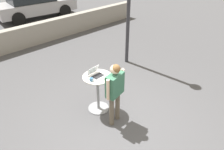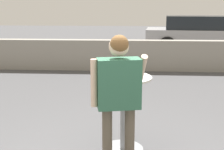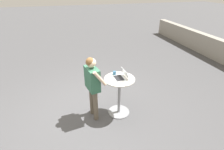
# 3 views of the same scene
# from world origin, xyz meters

# --- Properties ---
(ground_plane) EXTENTS (50.00, 50.00, 0.00)m
(ground_plane) POSITION_xyz_m (0.00, 0.00, 0.00)
(ground_plane) COLOR #4C4C4F
(pavement_kerb) EXTENTS (13.80, 0.35, 0.88)m
(pavement_kerb) POSITION_xyz_m (0.00, 5.92, 0.44)
(pavement_kerb) COLOR gray
(pavement_kerb) RESTS_ON ground_plane
(cafe_table) EXTENTS (0.72, 0.72, 1.00)m
(cafe_table) POSITION_xyz_m (0.11, 0.74, 0.61)
(cafe_table) COLOR gray
(cafe_table) RESTS_ON ground_plane
(laptop) EXTENTS (0.35, 0.34, 0.22)m
(laptop) POSITION_xyz_m (0.11, 0.78, 1.05)
(laptop) COLOR silver
(laptop) RESTS_ON cafe_table
(coffee_mug) EXTENTS (0.11, 0.08, 0.08)m
(coffee_mug) POSITION_xyz_m (-0.12, 0.68, 1.04)
(coffee_mug) COLOR #336084
(coffee_mug) RESTS_ON cafe_table
(standing_person) EXTENTS (0.60, 0.44, 1.59)m
(standing_person) POSITION_xyz_m (0.08, 0.11, 1.01)
(standing_person) COLOR brown
(standing_person) RESTS_ON ground_plane
(parked_car_near_street) EXTENTS (4.49, 2.15, 1.45)m
(parked_car_near_street) POSITION_xyz_m (2.94, 9.47, 0.76)
(parked_car_near_street) COLOR #9E9EA3
(parked_car_near_street) RESTS_ON ground_plane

